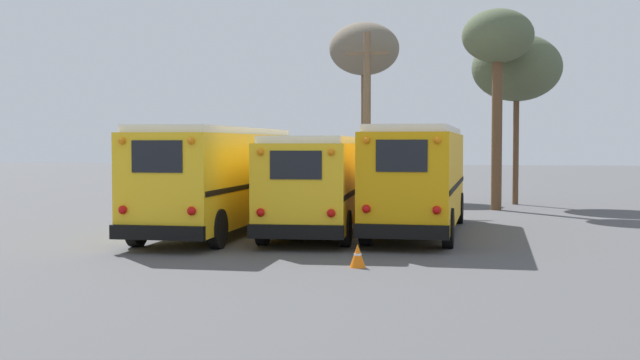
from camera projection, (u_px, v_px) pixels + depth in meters
ground_plane at (318, 233)px, 24.63m from camera, size 160.00×160.00×0.00m
school_bus_0 at (219, 176)px, 24.71m from camera, size 2.67×10.17×3.24m
school_bus_1 at (323, 179)px, 25.39m from camera, size 2.84×10.67×2.96m
school_bus_2 at (418, 176)px, 24.53m from camera, size 2.81×9.54×3.26m
utility_pole at (367, 117)px, 33.86m from camera, size 1.80×0.31×7.44m
bare_tree_0 at (364, 50)px, 41.03m from camera, size 3.59×3.59×8.95m
bare_tree_1 at (517, 68)px, 36.02m from camera, size 4.01×4.01×7.67m
bare_tree_2 at (498, 42)px, 32.95m from camera, size 2.95×2.95×8.29m
traffic_cone at (358, 256)px, 17.82m from camera, size 0.36×0.36×0.53m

